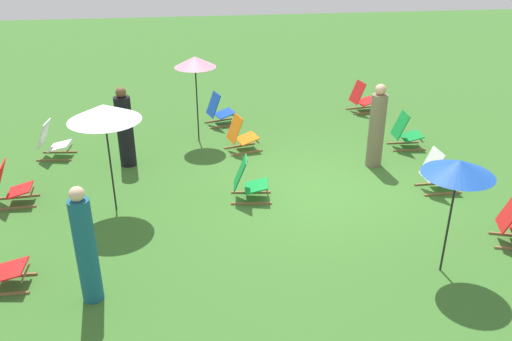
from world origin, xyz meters
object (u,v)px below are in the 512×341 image
person_1 (377,128)px  person_2 (125,130)px  deckchair_4 (406,132)px  deckchair_5 (362,98)px  deckchair_9 (241,135)px  deckchair_7 (219,111)px  deckchair_2 (438,173)px  umbrella_1 (195,62)px  umbrella_2 (104,113)px  deckchair_8 (10,186)px  deckchair_6 (52,142)px  deckchair_10 (248,181)px  person_0 (86,248)px  umbrella_0 (459,168)px

person_1 → person_2: size_ratio=1.04×
deckchair_4 → deckchair_5: 2.55m
deckchair_5 → deckchair_9: same height
deckchair_4 → deckchair_7: size_ratio=0.96×
deckchair_2 → umbrella_1: umbrella_1 is taller
deckchair_7 → person_2: (-2.17, 2.10, 0.43)m
umbrella_2 → person_1: (1.22, -5.26, -1.02)m
deckchair_2 → deckchair_8: 8.03m
deckchair_2 → deckchair_5: 4.64m
deckchair_2 → deckchair_9: 4.29m
deckchair_6 → deckchair_8: size_ratio=1.00×
deckchair_2 → person_1: size_ratio=0.47×
deckchair_10 → person_1: size_ratio=0.47×
person_0 → person_2: size_ratio=1.02×
deckchair_7 → umbrella_1: size_ratio=0.43×
deckchair_10 → person_2: size_ratio=0.49×
deckchair_9 → person_2: bearing=84.5°
deckchair_6 → person_2: (-0.62, -1.67, 0.43)m
deckchair_6 → umbrella_2: umbrella_2 is taller
deckchair_8 → person_2: (1.46, -1.99, 0.43)m
deckchair_9 → person_0: 5.55m
deckchair_6 → deckchair_8: bearing=177.4°
deckchair_5 → person_1: size_ratio=0.47×
deckchair_7 → deckchair_10: 4.03m
deckchair_6 → person_0: size_ratio=0.47×
deckchair_9 → person_2: person_2 is taller
deckchair_6 → deckchair_5: bearing=-68.9°
umbrella_1 → person_0: size_ratio=1.15×
deckchair_5 → person_0: size_ratio=0.47×
deckchair_2 → deckchair_4: 2.10m
deckchair_7 → deckchair_8: size_ratio=1.04×
deckchair_2 → deckchair_4: same height
deckchair_9 → umbrella_0: 5.66m
deckchair_5 → umbrella_2: umbrella_2 is taller
deckchair_5 → deckchair_7: bearing=87.2°
deckchair_8 → deckchair_10: same height
deckchair_5 → deckchair_6: same height
person_0 → deckchair_6: bearing=16.8°
deckchair_4 → deckchair_10: (-1.98, 3.85, 0.00)m
deckchair_9 → umbrella_0: bearing=-168.4°
umbrella_1 → person_2: (-1.12, 1.54, -1.09)m
deckchair_7 → deckchair_4: bearing=-133.8°
person_2 → umbrella_0: bearing=-160.8°
deckchair_10 → person_1: bearing=-61.9°
person_0 → deckchair_5: bearing=-40.8°
umbrella_1 → person_1: umbrella_1 is taller
person_2 → umbrella_2: bearing=149.0°
deckchair_2 → deckchair_8: same height
person_0 → person_1: 6.49m
deckchair_10 → deckchair_2: bearing=-85.6°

